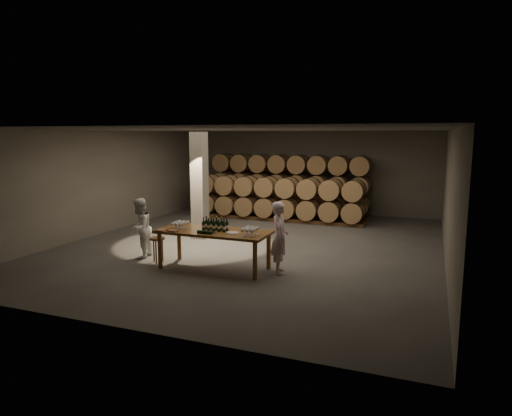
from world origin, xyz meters
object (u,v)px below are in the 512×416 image
at_px(tasting_table, 214,235).
at_px(stool, 157,242).
at_px(plate, 232,233).
at_px(bottle_cluster, 215,226).
at_px(person_woman, 140,228).
at_px(notebook_near, 173,231).
at_px(person_man, 280,238).

relative_size(tasting_table, stool, 4.25).
bearing_deg(plate, bottle_cluster, 166.57).
relative_size(bottle_cluster, person_woman, 0.39).
bearing_deg(notebook_near, stool, 153.85).
relative_size(tasting_table, notebook_near, 11.50).
bearing_deg(stool, tasting_table, 0.98).
height_order(bottle_cluster, notebook_near, bottle_cluster).
distance_m(bottle_cluster, stool, 1.63).
distance_m(bottle_cluster, plate, 0.51).
bearing_deg(bottle_cluster, tasting_table, -139.13).
xyz_separation_m(plate, stool, (-2.02, 0.07, -0.41)).
relative_size(tasting_table, person_woman, 1.72).
distance_m(tasting_table, plate, 0.53).
xyz_separation_m(person_man, person_woman, (-3.66, -0.05, -0.05)).
distance_m(plate, notebook_near, 1.37).
relative_size(notebook_near, stool, 0.37).
bearing_deg(tasting_table, person_woman, 175.13).
distance_m(tasting_table, person_woman, 2.16).
xyz_separation_m(bottle_cluster, notebook_near, (-0.85, -0.43, -0.10)).
height_order(tasting_table, notebook_near, notebook_near).
height_order(tasting_table, plate, plate).
relative_size(stool, person_man, 0.38).
distance_m(tasting_table, notebook_near, 0.93).
height_order(plate, notebook_near, notebook_near).
height_order(bottle_cluster, plate, bottle_cluster).
relative_size(tasting_table, bottle_cluster, 4.35).
bearing_deg(stool, bottle_cluster, 1.78).
relative_size(bottle_cluster, stool, 0.98).
bearing_deg(plate, stool, 178.11).
height_order(notebook_near, person_man, person_man).
xyz_separation_m(tasting_table, person_man, (1.51, 0.23, 0.01)).
relative_size(notebook_near, person_woman, 0.15).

